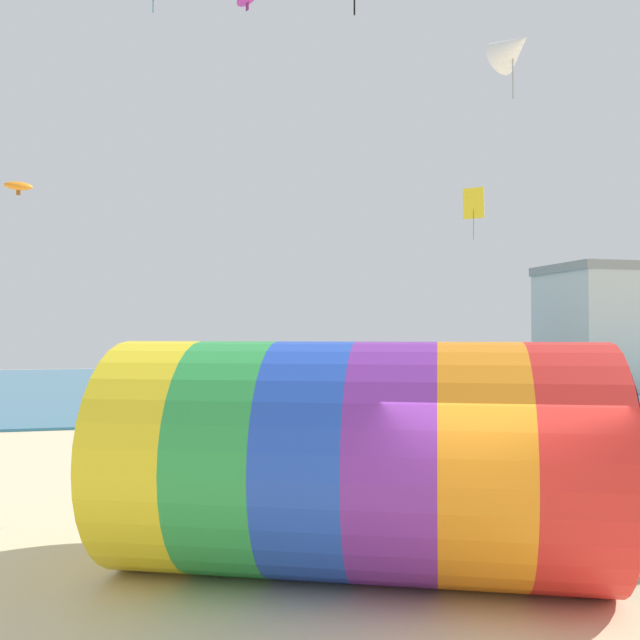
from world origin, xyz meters
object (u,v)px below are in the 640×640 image
kite_yellow_diamond (473,204)px  kite_orange_parafoil (18,186)px  giant_inflatable_tube (358,459)px  bystander_near_water (544,427)px  kite_white_delta (513,48)px

kite_yellow_diamond → kite_orange_parafoil: 16.66m
giant_inflatable_tube → kite_yellow_diamond: size_ratio=3.66×
kite_yellow_diamond → bystander_near_water: (-2.40, -8.76, -7.35)m
kite_white_delta → bystander_near_water: size_ratio=0.95×
kite_white_delta → bystander_near_water: (1.88, 1.89, -8.82)m
kite_yellow_diamond → kite_white_delta: bearing=-111.9°
giant_inflatable_tube → kite_yellow_diamond: 19.60m
giant_inflatable_tube → kite_white_delta: bearing=44.4°
bystander_near_water → kite_yellow_diamond: bearing=74.7°
kite_yellow_diamond → kite_white_delta: kite_white_delta is taller
kite_yellow_diamond → bystander_near_water: kite_yellow_diamond is taller
kite_orange_parafoil → kite_white_delta: (11.03, -4.20, 2.83)m
giant_inflatable_tube → kite_white_delta: size_ratio=4.40×
bystander_near_water → kite_orange_parafoil: bearing=169.8°
kite_orange_parafoil → kite_yellow_diamond: bearing=22.8°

